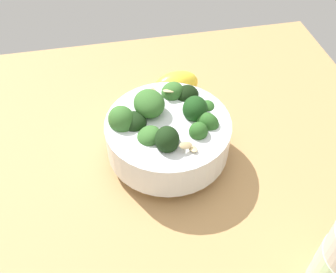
# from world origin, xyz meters

# --- Properties ---
(ground_plane) EXTENTS (0.67, 0.67, 0.04)m
(ground_plane) POSITION_xyz_m (0.00, 0.00, -0.02)
(ground_plane) COLOR tan
(bowl_of_broccoli) EXTENTS (0.17, 0.17, 0.10)m
(bowl_of_broccoli) POSITION_xyz_m (-0.03, -0.01, 0.05)
(bowl_of_broccoli) COLOR white
(bowl_of_broccoli) RESTS_ON ground_plane
(lemon_wedge) EXTENTS (0.06, 0.08, 0.05)m
(lemon_wedge) POSITION_xyz_m (-0.15, 0.03, 0.02)
(lemon_wedge) COLOR yellow
(lemon_wedge) RESTS_ON ground_plane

